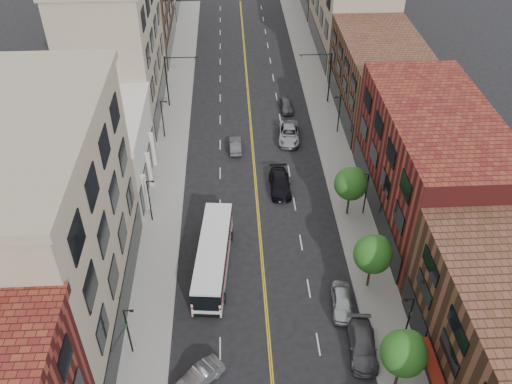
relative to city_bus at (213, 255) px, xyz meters
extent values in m
cube|color=gray|center=(-5.44, 18.07, -1.70)|extent=(4.00, 110.00, 0.15)
cube|color=gray|center=(14.56, 18.07, -1.70)|extent=(4.00, 110.00, 0.15)
cube|color=gray|center=(-12.44, -3.93, 7.23)|extent=(10.00, 22.00, 18.00)
cube|color=silver|center=(-12.44, 14.07, 2.23)|extent=(10.00, 14.00, 8.00)
cube|color=gray|center=(-12.44, 31.07, 7.23)|extent=(10.00, 20.00, 18.00)
cube|color=#523420|center=(-12.44, 51.07, 5.73)|extent=(10.00, 20.00, 15.00)
cube|color=maroon|center=(21.56, 7.07, 4.23)|extent=(10.00, 22.00, 12.00)
cube|color=#523420|center=(21.56, 28.07, 3.23)|extent=(10.00, 20.00, 10.00)
cube|color=gray|center=(21.56, 49.07, 5.23)|extent=(10.00, 22.00, 14.00)
cylinder|color=black|center=(13.86, -12.93, -0.37)|extent=(0.22, 0.22, 2.50)
sphere|color=#1B5919|center=(13.86, -12.93, 2.27)|extent=(3.40, 3.40, 3.40)
sphere|color=#1B5919|center=(14.36, -12.53, 2.78)|extent=(2.04, 2.04, 2.04)
cylinder|color=black|center=(13.86, -2.93, -0.37)|extent=(0.22, 0.22, 2.50)
sphere|color=#1B5919|center=(13.86, -2.93, 2.27)|extent=(3.40, 3.40, 3.40)
sphere|color=#1B5919|center=(14.36, -2.53, 2.78)|extent=(2.04, 2.04, 2.04)
cylinder|color=black|center=(13.86, 7.07, -0.37)|extent=(0.22, 0.22, 2.50)
sphere|color=#1B5919|center=(13.86, 7.07, 2.27)|extent=(3.40, 3.40, 3.40)
sphere|color=#1B5919|center=(14.36, 7.47, 2.78)|extent=(2.04, 2.04, 2.04)
cylinder|color=black|center=(-6.44, -8.93, 0.88)|extent=(0.14, 0.14, 5.00)
cylinder|color=black|center=(-6.09, -8.93, 3.38)|extent=(0.70, 0.10, 0.10)
cube|color=black|center=(-5.84, -8.93, 3.33)|extent=(0.28, 0.14, 0.14)
cube|color=#19592D|center=(-6.44, -8.93, 1.78)|extent=(0.04, 0.55, 0.35)
cylinder|color=black|center=(-6.44, 7.07, 0.88)|extent=(0.14, 0.14, 5.00)
cylinder|color=black|center=(-6.09, 7.07, 3.38)|extent=(0.70, 0.10, 0.10)
cube|color=black|center=(-5.84, 7.07, 3.33)|extent=(0.28, 0.14, 0.14)
cube|color=#19592D|center=(-6.44, 7.07, 1.78)|extent=(0.04, 0.55, 0.35)
cylinder|color=black|center=(-6.44, 23.07, 0.88)|extent=(0.14, 0.14, 5.00)
cylinder|color=black|center=(-6.09, 23.07, 3.38)|extent=(0.70, 0.10, 0.10)
cube|color=black|center=(-5.84, 23.07, 3.33)|extent=(0.28, 0.14, 0.14)
cube|color=#19592D|center=(-6.44, 23.07, 1.78)|extent=(0.04, 0.55, 0.35)
cylinder|color=black|center=(15.56, -8.93, 0.88)|extent=(0.14, 0.14, 5.00)
cylinder|color=black|center=(15.21, -8.93, 3.38)|extent=(0.70, 0.10, 0.10)
cube|color=black|center=(14.96, -8.93, 3.33)|extent=(0.28, 0.14, 0.14)
cube|color=#19592D|center=(15.56, -8.93, 1.78)|extent=(0.04, 0.55, 0.35)
cylinder|color=black|center=(15.56, 7.07, 0.88)|extent=(0.14, 0.14, 5.00)
cylinder|color=black|center=(15.21, 7.07, 3.38)|extent=(0.70, 0.10, 0.10)
cube|color=black|center=(14.96, 7.07, 3.33)|extent=(0.28, 0.14, 0.14)
cube|color=#19592D|center=(15.56, 7.07, 1.78)|extent=(0.04, 0.55, 0.35)
cylinder|color=black|center=(15.56, 23.07, 0.88)|extent=(0.14, 0.14, 5.00)
cylinder|color=black|center=(15.21, 23.07, 3.38)|extent=(0.70, 0.10, 0.10)
cube|color=black|center=(14.96, 23.07, 3.33)|extent=(0.28, 0.14, 0.14)
cube|color=#19592D|center=(15.56, 23.07, 1.78)|extent=(0.04, 0.55, 0.35)
cylinder|color=black|center=(-6.44, 31.07, 1.98)|extent=(0.18, 0.18, 7.20)
cylinder|color=black|center=(-4.24, 31.07, 5.38)|extent=(4.40, 0.12, 0.12)
imported|color=black|center=(-2.44, 31.07, 4.98)|extent=(0.15, 0.18, 0.90)
cylinder|color=black|center=(15.56, 31.07, 1.98)|extent=(0.18, 0.18, 7.20)
cylinder|color=black|center=(13.36, 31.07, 5.38)|extent=(4.40, 0.12, 0.12)
imported|color=black|center=(11.56, 31.07, 4.98)|extent=(0.15, 0.18, 0.90)
cube|color=silver|center=(0.00, 0.01, -0.15)|extent=(3.67, 12.01, 2.86)
cube|color=black|center=(0.00, 0.01, 0.54)|extent=(3.71, 12.05, 1.03)
cube|color=#B30C17|center=(0.00, 0.01, -0.45)|extent=(3.71, 12.05, 0.22)
cube|color=black|center=(-0.56, -5.89, 0.10)|extent=(2.16, 0.27, 1.58)
cylinder|color=black|center=(-1.67, -3.79, -1.30)|extent=(0.36, 0.97, 0.95)
cylinder|color=black|center=(0.92, -4.04, -1.30)|extent=(0.36, 0.97, 0.95)
cylinder|color=black|center=(-0.92, 4.05, -1.30)|extent=(0.36, 0.97, 0.95)
cylinder|color=black|center=(1.67, 3.81, -1.30)|extent=(0.36, 0.97, 0.95)
imported|color=#A1A2A8|center=(-1.04, -11.94, -1.08)|extent=(4.14, 3.88, 1.39)
imported|color=#515055|center=(11.96, -9.77, -1.01)|extent=(2.63, 5.43, 1.52)
imported|color=#B9BCC1|center=(11.11, -5.28, -1.02)|extent=(2.18, 4.59, 1.52)
imported|color=#46474B|center=(2.44, 19.85, -1.12)|extent=(1.45, 3.99, 1.31)
imported|color=black|center=(7.20, 11.75, -0.98)|extent=(2.26, 5.48, 1.58)
imported|color=#9C9EA3|center=(9.22, 21.91, -0.97)|extent=(3.23, 6.02, 1.61)
imported|color=#434448|center=(9.59, 29.21, -1.10)|extent=(1.73, 4.04, 1.36)
camera|label=1|loc=(2.10, -35.55, 35.35)|focal=38.00mm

